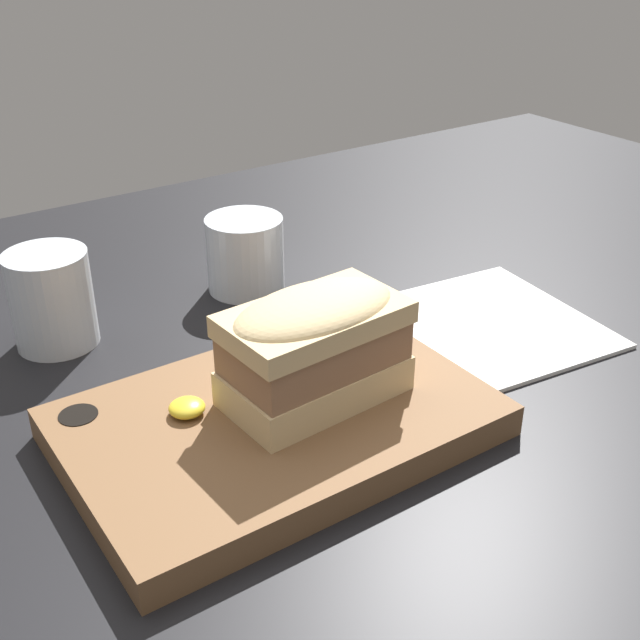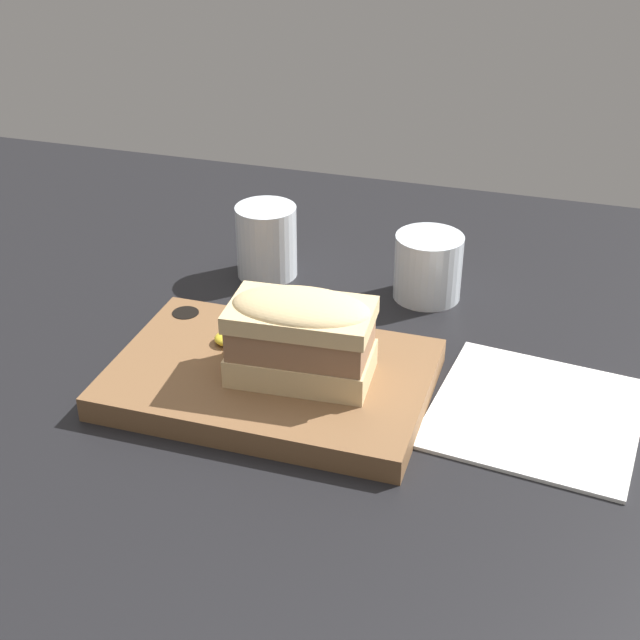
{
  "view_description": "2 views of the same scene",
  "coord_description": "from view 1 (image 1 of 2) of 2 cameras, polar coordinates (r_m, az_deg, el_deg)",
  "views": [
    {
      "loc": [
        -27.55,
        -40.67,
        40.03
      ],
      "look_at": [
        3.93,
        5.48,
        9.94
      ],
      "focal_mm": 45.0,
      "sensor_mm": 36.0,
      "label": 1
    },
    {
      "loc": [
        25.85,
        -66.99,
        54.15
      ],
      "look_at": [
        3.06,
        6.09,
        9.66
      ],
      "focal_mm": 50.0,
      "sensor_mm": 36.0,
      "label": 2
    }
  ],
  "objects": [
    {
      "name": "water_glass",
      "position": [
        0.78,
        -18.48,
        1.02
      ],
      "size": [
        7.64,
        7.64,
        9.18
      ],
      "color": "silver",
      "rests_on": "dining_table"
    },
    {
      "name": "wine_glass",
      "position": [
        0.85,
        -5.34,
        4.58
      ],
      "size": [
        8.18,
        8.18,
        8.01
      ],
      "color": "silver",
      "rests_on": "dining_table"
    },
    {
      "name": "serving_board",
      "position": [
        0.63,
        -3.18,
        -7.25
      ],
      "size": [
        32.02,
        21.45,
        2.69
      ],
      "color": "brown",
      "rests_on": "dining_table"
    },
    {
      "name": "mustard_dollop",
      "position": [
        0.62,
        -9.44,
        -6.16
      ],
      "size": [
        2.81,
        2.81,
        1.12
      ],
      "color": "yellow",
      "rests_on": "serving_board"
    },
    {
      "name": "napkin",
      "position": [
        0.81,
        11.73,
        -0.36
      ],
      "size": [
        21.71,
        22.0,
        0.4
      ],
      "rotation": [
        0.0,
        0.0,
        -0.11
      ],
      "color": "white",
      "rests_on": "dining_table"
    },
    {
      "name": "dining_table",
      "position": [
        0.63,
        -0.14,
        -10.16
      ],
      "size": [
        185.66,
        128.82,
        2.0
      ],
      "color": "black",
      "rests_on": "ground"
    },
    {
      "name": "sandwich",
      "position": [
        0.61,
        -0.38,
        -1.68
      ],
      "size": [
        14.43,
        8.82,
        8.99
      ],
      "rotation": [
        0.0,
        0.0,
        0.06
      ],
      "color": "#DBBC84",
      "rests_on": "serving_board"
    }
  ]
}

